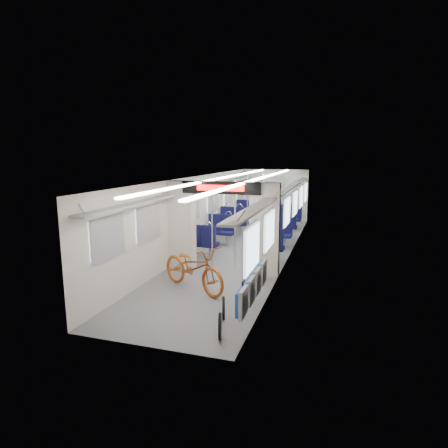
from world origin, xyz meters
name	(u,v)px	position (x,y,z in m)	size (l,w,h in m)	color
carriage	(240,205)	(0.00, -0.27, 1.50)	(12.00, 12.02, 2.31)	#515456
bicycle	(193,267)	(-0.20, -3.44, 0.51)	(0.68, 1.95, 1.03)	#9C4716
flip_bench	(253,286)	(1.35, -4.38, 0.58)	(0.12, 2.07, 0.48)	gray
bike_hoop_a	(220,328)	(1.05, -5.42, 0.20)	(0.44, 0.44, 0.05)	black
bike_hoop_b	(224,309)	(0.89, -4.71, 0.19)	(0.44, 0.44, 0.05)	black
bike_hoop_c	(244,292)	(1.05, -3.89, 0.24)	(0.52, 0.52, 0.05)	black
seat_bay_near_left	(212,233)	(-0.93, -0.07, 0.54)	(0.91, 2.08, 1.10)	black
seat_bay_near_right	(273,236)	(0.93, 0.10, 0.55)	(0.92, 2.14, 1.12)	black
seat_bay_far_left	(241,215)	(-0.93, 3.47, 0.58)	(0.96, 2.33, 1.18)	black
seat_bay_far_right	(287,219)	(0.93, 3.26, 0.53)	(0.90, 2.01, 1.08)	black
stanchion_near_left	(212,224)	(-0.36, -1.70, 1.15)	(0.04, 0.04, 2.30)	silver
stanchion_near_right	(235,225)	(0.22, -1.57, 1.15)	(0.04, 0.04, 2.30)	silver
stanchion_far_left	(247,206)	(-0.33, 2.07, 1.15)	(0.04, 0.04, 2.30)	silver
stanchion_far_right	(262,208)	(0.29, 1.64, 1.15)	(0.04, 0.04, 2.30)	silver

